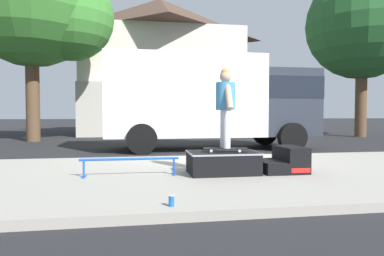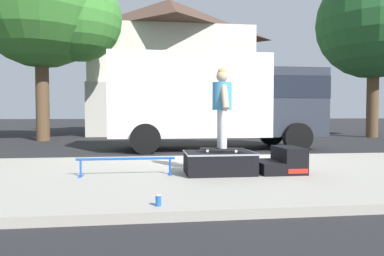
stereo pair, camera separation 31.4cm
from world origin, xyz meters
name	(u,v)px [view 1 (the left image)]	position (x,y,z in m)	size (l,w,h in m)	color
ground_plane	(203,157)	(0.00, 0.00, 0.00)	(140.00, 140.00, 0.00)	black
sidewalk_slab	(235,174)	(0.00, -3.00, 0.06)	(50.00, 5.00, 0.12)	gray
skate_box	(223,162)	(-0.29, -3.20, 0.33)	(1.23, 0.81, 0.39)	black
kicker_ramp	(284,161)	(0.88, -3.20, 0.31)	(0.80, 0.82, 0.46)	black
grind_rail	(130,162)	(-1.92, -3.17, 0.36)	(1.68, 0.28, 0.31)	blue
skateboard	(225,149)	(-0.24, -3.19, 0.56)	(0.80, 0.36, 0.07)	black
skater_kid	(225,101)	(-0.24, -3.19, 1.41)	(0.35, 0.73, 1.42)	silver
soda_can	(171,201)	(-1.43, -5.24, 0.18)	(0.07, 0.07, 0.13)	#1959B2
box_truck	(212,98)	(0.74, 2.20, 1.70)	(6.91, 2.63, 3.05)	white
street_tree_main	(368,28)	(9.95, 6.94, 5.57)	(6.12, 5.56, 8.52)	brown
street_tree_neighbour	(39,3)	(-5.77, 6.56, 5.87)	(6.30, 5.73, 8.91)	brown
house_behind	(160,65)	(-0.20, 12.85, 4.24)	(9.54, 8.22, 8.40)	beige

